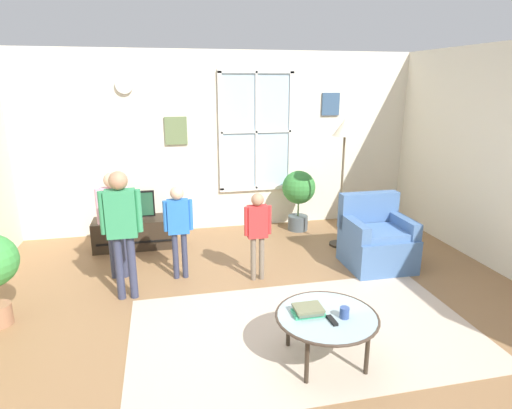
# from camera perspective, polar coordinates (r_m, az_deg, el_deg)

# --- Properties ---
(ground_plane) EXTENTS (6.50, 6.40, 0.02)m
(ground_plane) POSITION_cam_1_polar(r_m,az_deg,el_deg) (4.23, 1.95, -15.62)
(ground_plane) COLOR olive
(back_wall) EXTENTS (5.90, 0.17, 2.66)m
(back_wall) POSITION_cam_1_polar(r_m,az_deg,el_deg) (6.57, -4.24, 8.33)
(back_wall) COLOR silver
(back_wall) RESTS_ON ground_plane
(area_rug) EXTENTS (3.15, 1.85, 0.01)m
(area_rug) POSITION_cam_1_polar(r_m,az_deg,el_deg) (4.12, 6.49, -16.42)
(area_rug) COLOR #C6B29E
(area_rug) RESTS_ON ground_plane
(tv_stand) EXTENTS (1.10, 0.44, 0.41)m
(tv_stand) POSITION_cam_1_polar(r_m,az_deg,el_deg) (6.14, -15.77, -3.67)
(tv_stand) COLOR #2D2319
(tv_stand) RESTS_ON ground_plane
(television) EXTENTS (0.57, 0.08, 0.39)m
(television) POSITION_cam_1_polar(r_m,az_deg,el_deg) (6.02, -16.06, -0.02)
(television) COLOR #4C4C4C
(television) RESTS_ON tv_stand
(armchair) EXTENTS (0.76, 0.74, 0.87)m
(armchair) POSITION_cam_1_polar(r_m,az_deg,el_deg) (5.50, 15.70, -4.62)
(armchair) COLOR #476B9E
(armchair) RESTS_ON ground_plane
(coffee_table) EXTENTS (0.84, 0.84, 0.41)m
(coffee_table) POSITION_cam_1_polar(r_m,az_deg,el_deg) (3.60, 9.40, -14.66)
(coffee_table) COLOR #99B2B7
(coffee_table) RESTS_ON ground_plane
(book_stack) EXTENTS (0.25, 0.18, 0.07)m
(book_stack) POSITION_cam_1_polar(r_m,az_deg,el_deg) (3.57, 6.96, -13.82)
(book_stack) COLOR #3FB883
(book_stack) RESTS_ON coffee_table
(cup) EXTENTS (0.08, 0.08, 0.09)m
(cup) POSITION_cam_1_polar(r_m,az_deg,el_deg) (3.56, 11.70, -13.92)
(cup) COLOR #334C8C
(cup) RESTS_ON coffee_table
(remote_near_books) EXTENTS (0.05, 0.14, 0.02)m
(remote_near_books) POSITION_cam_1_polar(r_m,az_deg,el_deg) (3.51, 10.11, -14.96)
(remote_near_books) COLOR black
(remote_near_books) RESTS_ON coffee_table
(person_blue_shirt) EXTENTS (0.33, 0.15, 1.10)m
(person_blue_shirt) POSITION_cam_1_polar(r_m,az_deg,el_deg) (4.91, -10.30, -2.29)
(person_blue_shirt) COLOR #333851
(person_blue_shirt) RESTS_ON ground_plane
(person_red_shirt) EXTENTS (0.31, 0.14, 1.03)m
(person_red_shirt) POSITION_cam_1_polar(r_m,az_deg,el_deg) (4.80, 0.20, -2.96)
(person_red_shirt) COLOR #726656
(person_red_shirt) RESTS_ON ground_plane
(person_green_shirt) EXTENTS (0.41, 0.19, 1.37)m
(person_green_shirt) POSITION_cam_1_polar(r_m,az_deg,el_deg) (4.52, -17.46, -2.12)
(person_green_shirt) COLOR #333851
(person_green_shirt) RESTS_ON ground_plane
(person_pink_shirt) EXTENTS (0.38, 0.17, 1.25)m
(person_pink_shirt) POSITION_cam_1_polar(r_m,az_deg,el_deg) (5.07, -18.34, -1.12)
(person_pink_shirt) COLOR #333851
(person_pink_shirt) RESTS_ON ground_plane
(potted_plant_by_window) EXTENTS (0.50, 0.50, 0.93)m
(potted_plant_by_window) POSITION_cam_1_polar(r_m,az_deg,el_deg) (6.52, 5.70, 1.62)
(potted_plant_by_window) COLOR #4C565B
(potted_plant_by_window) RESTS_ON ground_plane
(floor_lamp) EXTENTS (0.32, 0.32, 1.75)m
(floor_lamp) POSITION_cam_1_polar(r_m,az_deg,el_deg) (5.79, 11.69, 8.33)
(floor_lamp) COLOR black
(floor_lamp) RESTS_ON ground_plane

